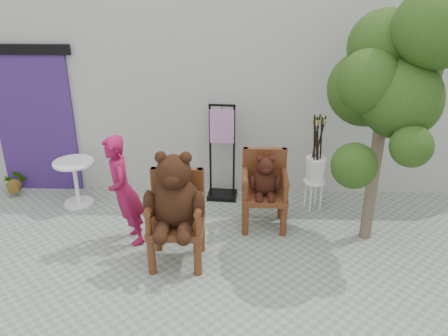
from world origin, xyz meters
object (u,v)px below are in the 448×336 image
display_stand (222,163)px  tree (392,76)px  chair_big (175,202)px  chair_small (265,183)px  stool_bucket (315,169)px  cafe_table (75,178)px  person (124,191)px

display_stand → tree: tree is taller
chair_big → chair_small: (1.10, 0.92, -0.18)m
chair_small → stool_bucket: stool_bucket is taller
chair_big → cafe_table: size_ratio=2.09×
chair_big → tree: size_ratio=0.46×
chair_small → person: bearing=-164.7°
person → tree: size_ratio=0.46×
chair_big → tree: (2.55, 0.73, 1.36)m
chair_small → stool_bucket: (0.76, 0.51, -0.00)m
person → stool_bucket: person is taller
tree → stool_bucket: bearing=134.8°
chair_small → display_stand: (-0.61, 0.81, -0.06)m
chair_big → person: 0.84m
chair_small → stool_bucket: bearing=33.8°
chair_big → display_stand: bearing=74.3°
person → stool_bucket: bearing=91.0°
chair_big → person: person is taller
chair_big → stool_bucket: bearing=37.6°
cafe_table → display_stand: display_stand is taller
display_stand → chair_big: bearing=-101.7°
chair_small → display_stand: 1.02m
chair_big → stool_bucket: 2.35m
chair_big → person: size_ratio=0.99×
tree → display_stand: bearing=154.2°
chair_big → display_stand: (0.49, 1.73, -0.24)m
stool_bucket → tree: bearing=-45.2°
person → stool_bucket: (2.58, 1.01, -0.10)m
chair_big → cafe_table: (-1.71, 1.43, -0.38)m
cafe_table → stool_bucket: bearing=-0.0°
display_stand → tree: size_ratio=0.47×
chair_small → cafe_table: 2.86m
stool_bucket → cafe_table: bearing=180.0°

